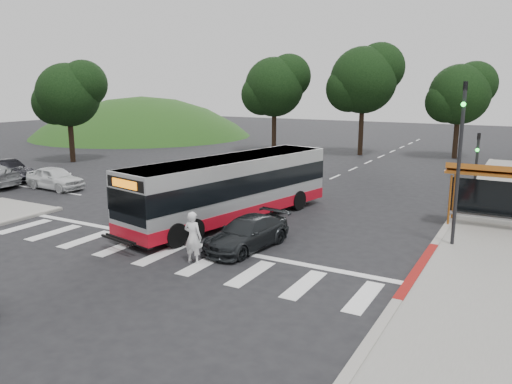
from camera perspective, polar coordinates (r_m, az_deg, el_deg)
The scene contains 18 objects.
ground at distance 23.42m, azimuth -3.02°, elevation -3.65°, with size 140.00×140.00×0.00m, color black.
sidewalk_east at distance 27.79m, azimuth 26.23°, elevation -2.26°, with size 4.00×40.00×0.12m, color gray.
curb_east at distance 27.94m, azimuth 22.15°, elevation -1.80°, with size 0.30×40.00×0.15m, color #9E9991.
curb_east_red at distance 18.42m, azimuth 18.06°, elevation -8.44°, with size 0.32×6.00×0.15m, color maroon.
hillside_nw at distance 66.24m, azimuth -12.75°, elevation 6.29°, with size 44.00×44.00×10.00m, color #234516.
crosswalk_ladder at distance 19.57m, azimuth -10.89°, elevation -7.05°, with size 18.00×2.60×0.01m, color silver.
bus_shelter at distance 24.52m, azimuth 25.85°, elevation 1.49°, with size 4.20×1.60×2.86m.
traffic_signal_ne_tall at distance 20.84m, azimuth 22.28°, elevation 4.38°, with size 0.18×0.37×6.50m.
traffic_signal_ne_short at distance 27.92m, azimuth 23.89°, elevation 3.08°, with size 0.18×0.37×4.00m.
tree_north_a at distance 47.24m, azimuth 12.28°, elevation 12.52°, with size 6.60×6.15×10.17m.
tree_north_b at distance 47.49m, azimuth 22.34°, elevation 10.37°, with size 5.72×5.33×8.43m.
tree_north_c at distance 48.39m, azimuth 2.23°, elevation 12.01°, with size 6.16×5.74×9.30m.
tree_west_a at distance 44.75m, azimuth -20.58°, elevation 10.45°, with size 5.72×5.33×8.43m.
transit_bus at distance 23.69m, azimuth -2.85°, elevation 0.30°, with size 2.54×11.72×3.03m, color #ADAFB2, non-canonical shape.
pedestrian at distance 18.26m, azimuth -7.22°, elevation -5.16°, with size 0.70×0.46×1.92m, color white.
dark_sedan at distance 19.80m, azimuth -1.04°, elevation -4.73°, with size 1.73×4.26×1.24m, color #222527.
west_car_white at distance 33.50m, azimuth -21.99°, elevation 1.50°, with size 1.66×4.13×1.41m, color silver.
west_car_black at distance 37.54m, azimuth -26.57°, elevation 2.18°, with size 1.53×4.38×1.44m, color black.
Camera 1 is at (12.06, -19.05, 6.35)m, focal length 35.00 mm.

